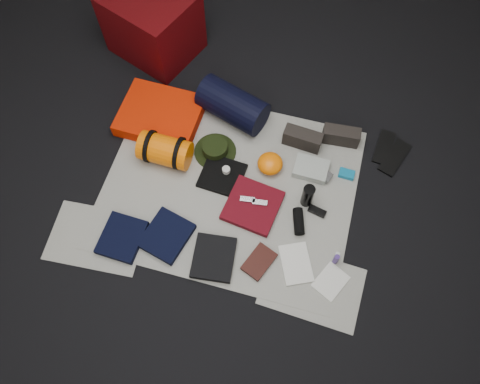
% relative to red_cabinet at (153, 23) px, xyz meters
% --- Properties ---
extents(floor, '(4.50, 4.50, 0.02)m').
position_rel_red_cabinet_xyz_m(floor, '(0.85, -1.00, -0.25)').
color(floor, black).
rests_on(floor, ground).
extents(newspaper_mat, '(1.60, 1.30, 0.01)m').
position_rel_red_cabinet_xyz_m(newspaper_mat, '(0.85, -1.00, -0.24)').
color(newspaper_mat, '#B4B4A6').
rests_on(newspaper_mat, floor).
extents(newspaper_sheet_front_left, '(0.61, 0.44, 0.00)m').
position_rel_red_cabinet_xyz_m(newspaper_sheet_front_left, '(0.15, -1.55, -0.24)').
color(newspaper_sheet_front_left, '#B4B4A6').
rests_on(newspaper_sheet_front_left, floor).
extents(newspaper_sheet_front_right, '(0.60, 0.43, 0.00)m').
position_rel_red_cabinet_xyz_m(newspaper_sheet_front_right, '(1.50, -1.50, -0.24)').
color(newspaper_sheet_front_right, '#B4B4A6').
rests_on(newspaper_sheet_front_right, floor).
extents(red_cabinet, '(0.71, 0.66, 0.48)m').
position_rel_red_cabinet_xyz_m(red_cabinet, '(0.00, 0.00, 0.00)').
color(red_cabinet, '#4A0508').
rests_on(red_cabinet, floor).
extents(sleeping_pad, '(0.55, 0.45, 0.10)m').
position_rel_red_cabinet_xyz_m(sleeping_pad, '(0.25, -0.62, -0.19)').
color(sleeping_pad, red).
rests_on(sleeping_pad, newspaper_mat).
extents(stuff_sack, '(0.34, 0.20, 0.20)m').
position_rel_red_cabinet_xyz_m(stuff_sack, '(0.39, -0.90, -0.14)').
color(stuff_sack, '#FA6A04').
rests_on(stuff_sack, newspaper_mat).
extents(sack_strap_left, '(0.02, 0.22, 0.22)m').
position_rel_red_cabinet_xyz_m(sack_strap_left, '(0.29, -0.90, -0.13)').
color(sack_strap_left, black).
rests_on(sack_strap_left, newspaper_mat).
extents(sack_strap_right, '(0.03, 0.22, 0.22)m').
position_rel_red_cabinet_xyz_m(sack_strap_right, '(0.49, -0.90, -0.13)').
color(sack_strap_right, black).
rests_on(sack_strap_right, newspaper_mat).
extents(navy_duffel, '(0.52, 0.38, 0.24)m').
position_rel_red_cabinet_xyz_m(navy_duffel, '(0.72, -0.45, -0.11)').
color(navy_duffel, black).
rests_on(navy_duffel, newspaper_mat).
extents(boonie_brim, '(0.30, 0.30, 0.01)m').
position_rel_red_cabinet_xyz_m(boonie_brim, '(0.69, -0.77, -0.23)').
color(boonie_brim, black).
rests_on(boonie_brim, newspaper_mat).
extents(boonie_crown, '(0.17, 0.17, 0.07)m').
position_rel_red_cabinet_xyz_m(boonie_crown, '(0.69, -0.77, -0.19)').
color(boonie_crown, black).
rests_on(boonie_crown, boonie_brim).
extents(hiking_boot_left, '(0.26, 0.12, 0.13)m').
position_rel_red_cabinet_xyz_m(hiking_boot_left, '(1.23, -0.56, -0.17)').
color(hiking_boot_left, black).
rests_on(hiking_boot_left, newspaper_mat).
extents(hiking_boot_right, '(0.25, 0.11, 0.12)m').
position_rel_red_cabinet_xyz_m(hiking_boot_right, '(1.48, -0.46, -0.17)').
color(hiking_boot_right, black).
rests_on(hiking_boot_right, newspaper_mat).
extents(flip_flop_left, '(0.13, 0.28, 0.02)m').
position_rel_red_cabinet_xyz_m(flip_flop_left, '(1.78, -0.44, -0.23)').
color(flip_flop_left, black).
rests_on(flip_flop_left, floor).
extents(flip_flop_right, '(0.20, 0.31, 0.02)m').
position_rel_red_cabinet_xyz_m(flip_flop_right, '(1.86, -0.50, -0.23)').
color(flip_flop_right, black).
rests_on(flip_flop_right, floor).
extents(trousers_navy_a, '(0.26, 0.29, 0.04)m').
position_rel_red_cabinet_xyz_m(trousers_navy_a, '(0.31, -1.52, -0.21)').
color(trousers_navy_a, black).
rests_on(trousers_navy_a, newspaper_mat).
extents(trousers_navy_b, '(0.32, 0.34, 0.05)m').
position_rel_red_cabinet_xyz_m(trousers_navy_b, '(0.57, -1.43, -0.21)').
color(trousers_navy_b, black).
rests_on(trousers_navy_b, newspaper_mat).
extents(trousers_charcoal, '(0.27, 0.30, 0.04)m').
position_rel_red_cabinet_xyz_m(trousers_charcoal, '(0.89, -1.49, -0.21)').
color(trousers_charcoal, black).
rests_on(trousers_charcoal, newspaper_mat).
extents(black_tshirt, '(0.29, 0.27, 0.03)m').
position_rel_red_cabinet_xyz_m(black_tshirt, '(0.78, -0.94, -0.22)').
color(black_tshirt, black).
rests_on(black_tshirt, newspaper_mat).
extents(red_shirt, '(0.36, 0.36, 0.04)m').
position_rel_red_cabinet_xyz_m(red_shirt, '(1.03, -1.10, -0.21)').
color(red_shirt, '#5A0913').
rests_on(red_shirt, newspaper_mat).
extents(orange_stuff_sack, '(0.18, 0.18, 0.11)m').
position_rel_red_cabinet_xyz_m(orange_stuff_sack, '(1.07, -0.79, -0.18)').
color(orange_stuff_sack, '#FA6A04').
rests_on(orange_stuff_sack, newspaper_mat).
extents(first_aid_pouch, '(0.22, 0.17, 0.05)m').
position_rel_red_cabinet_xyz_m(first_aid_pouch, '(1.34, -0.74, -0.21)').
color(first_aid_pouch, '#989F97').
rests_on(first_aid_pouch, newspaper_mat).
extents(water_bottle, '(0.08, 0.08, 0.19)m').
position_rel_red_cabinet_xyz_m(water_bottle, '(1.35, -0.97, -0.14)').
color(water_bottle, black).
rests_on(water_bottle, newspaper_mat).
extents(speaker, '(0.11, 0.18, 0.06)m').
position_rel_red_cabinet_xyz_m(speaker, '(1.34, -1.13, -0.20)').
color(speaker, black).
rests_on(speaker, newspaper_mat).
extents(compact_camera, '(0.13, 0.11, 0.04)m').
position_rel_red_cabinet_xyz_m(compact_camera, '(1.42, -0.76, -0.21)').
color(compact_camera, '#A1A1A5').
rests_on(compact_camera, newspaper_mat).
extents(cyan_case, '(0.10, 0.07, 0.03)m').
position_rel_red_cabinet_xyz_m(cyan_case, '(1.57, -0.71, -0.22)').
color(cyan_case, '#0F6E97').
rests_on(cyan_case, newspaper_mat).
extents(toiletry_purple, '(0.04, 0.04, 0.09)m').
position_rel_red_cabinet_xyz_m(toiletry_purple, '(1.60, -1.32, -0.19)').
color(toiletry_purple, '#3D2372').
rests_on(toiletry_purple, newspaper_mat).
extents(toiletry_clear, '(0.03, 0.03, 0.08)m').
position_rel_red_cabinet_xyz_m(toiletry_clear, '(1.60, -1.30, -0.19)').
color(toiletry_clear, beige).
rests_on(toiletry_clear, newspaper_mat).
extents(paperback_book, '(0.20, 0.24, 0.03)m').
position_rel_red_cabinet_xyz_m(paperback_book, '(1.16, -1.44, -0.22)').
color(paperback_book, black).
rests_on(paperback_book, newspaper_mat).
extents(map_booklet, '(0.26, 0.30, 0.01)m').
position_rel_red_cabinet_xyz_m(map_booklet, '(1.38, -1.39, -0.23)').
color(map_booklet, silver).
rests_on(map_booklet, newspaper_mat).
extents(map_printout, '(0.22, 0.24, 0.01)m').
position_rel_red_cabinet_xyz_m(map_printout, '(1.60, -1.44, -0.23)').
color(map_printout, silver).
rests_on(map_printout, newspaper_mat).
extents(sunglasses, '(0.12, 0.07, 0.03)m').
position_rel_red_cabinet_xyz_m(sunglasses, '(1.43, -1.03, -0.22)').
color(sunglasses, black).
rests_on(sunglasses, newspaper_mat).
extents(key_cluster, '(0.09, 0.09, 0.01)m').
position_rel_red_cabinet_xyz_m(key_cluster, '(0.27, -1.53, -0.23)').
color(key_cluster, '#A1A1A5').
rests_on(key_cluster, newspaper_mat).
extents(tape_roll, '(0.05, 0.05, 0.03)m').
position_rel_red_cabinet_xyz_m(tape_roll, '(0.80, -0.91, -0.19)').
color(tape_roll, silver).
rests_on(tape_roll, black_tshirt).
extents(energy_bar_a, '(0.10, 0.05, 0.01)m').
position_rel_red_cabinet_xyz_m(energy_bar_a, '(0.99, -1.08, -0.19)').
color(energy_bar_a, '#A1A1A5').
rests_on(energy_bar_a, red_shirt).
extents(energy_bar_b, '(0.10, 0.05, 0.01)m').
position_rel_red_cabinet_xyz_m(energy_bar_b, '(1.07, -1.08, -0.19)').
color(energy_bar_b, '#A1A1A5').
rests_on(energy_bar_b, red_shirt).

